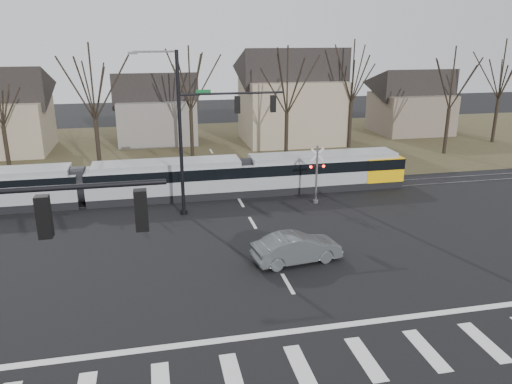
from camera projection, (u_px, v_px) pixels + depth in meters
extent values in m
plane|color=black|center=(300.00, 306.00, 21.29)|extent=(140.00, 140.00, 0.00)
cube|color=#38331E|center=(209.00, 147.00, 51.10)|extent=(140.00, 28.00, 0.01)
cube|color=silver|center=(233.00, 377.00, 16.84)|extent=(0.60, 2.60, 0.01)
cube|color=silver|center=(301.00, 368.00, 17.32)|extent=(0.60, 2.60, 0.01)
cube|color=silver|center=(365.00, 359.00, 17.80)|extent=(0.60, 2.60, 0.01)
cube|color=silver|center=(426.00, 350.00, 18.28)|extent=(0.60, 2.60, 0.01)
cube|color=silver|center=(484.00, 342.00, 18.76)|extent=(0.60, 2.60, 0.01)
cube|color=silver|center=(314.00, 329.00, 19.61)|extent=(28.00, 0.35, 0.01)
cube|color=silver|center=(288.00, 284.00, 23.15)|extent=(0.18, 2.00, 0.01)
cube|color=silver|center=(268.00, 249.00, 26.87)|extent=(0.18, 2.00, 0.01)
cube|color=silver|center=(253.00, 223.00, 30.60)|extent=(0.18, 2.00, 0.01)
cube|color=silver|center=(241.00, 202.00, 34.33)|extent=(0.18, 2.00, 0.01)
cube|color=silver|center=(231.00, 186.00, 38.05)|extent=(0.18, 2.00, 0.01)
cube|color=silver|center=(223.00, 172.00, 41.78)|extent=(0.18, 2.00, 0.01)
cube|color=silver|center=(217.00, 161.00, 45.51)|extent=(0.18, 2.00, 0.01)
cube|color=silver|center=(211.00, 151.00, 49.23)|extent=(0.18, 2.00, 0.01)
cube|color=#59595E|center=(238.00, 197.00, 35.35)|extent=(90.00, 0.12, 0.06)
cube|color=#59595E|center=(235.00, 191.00, 36.65)|extent=(90.00, 0.12, 0.06)
cube|color=gray|center=(168.00, 180.00, 34.83)|extent=(10.94, 2.55, 2.66)
cube|color=black|center=(167.00, 173.00, 34.66)|extent=(10.96, 2.59, 0.78)
cube|color=gray|center=(323.00, 171.00, 37.12)|extent=(11.86, 2.55, 2.66)
cube|color=black|center=(323.00, 164.00, 36.95)|extent=(11.88, 2.59, 0.78)
cube|color=#FFBB07|center=(379.00, 167.00, 37.99)|extent=(2.92, 2.61, 1.78)
imported|color=#484C4F|center=(297.00, 248.00, 25.19)|extent=(2.83, 4.97, 1.49)
cylinder|color=black|center=(25.00, 190.00, 11.64)|extent=(6.50, 0.14, 0.14)
cube|color=black|center=(44.00, 217.00, 11.92)|extent=(0.32, 0.32, 1.05)
sphere|color=#FF0C07|center=(42.00, 204.00, 11.82)|extent=(0.22, 0.22, 0.22)
cube|color=black|center=(141.00, 210.00, 12.37)|extent=(0.32, 0.32, 1.05)
sphere|color=#FF0C07|center=(140.00, 198.00, 12.27)|extent=(0.22, 0.22, 0.22)
cylinder|color=black|center=(180.00, 136.00, 30.58)|extent=(0.22, 0.22, 10.20)
cylinder|color=black|center=(184.00, 212.00, 32.08)|extent=(0.44, 0.44, 0.30)
cylinder|color=black|center=(232.00, 93.00, 30.48)|extent=(6.50, 0.14, 0.14)
cube|color=#0C5926|center=(203.00, 92.00, 30.08)|extent=(0.90, 0.03, 0.22)
cube|color=black|center=(237.00, 105.00, 30.76)|extent=(0.32, 0.32, 1.05)
sphere|color=#FF0C07|center=(237.00, 99.00, 30.66)|extent=(0.22, 0.22, 0.22)
cube|color=black|center=(273.00, 104.00, 31.21)|extent=(0.32, 0.32, 1.05)
sphere|color=#FF0C07|center=(273.00, 98.00, 31.11)|extent=(0.22, 0.22, 0.22)
cube|color=#59595B|center=(133.00, 53.00, 28.59)|extent=(0.55, 0.22, 0.14)
cylinder|color=#59595B|center=(317.00, 175.00, 33.61)|extent=(0.14, 0.14, 4.00)
cylinder|color=#59595B|center=(316.00, 201.00, 34.19)|extent=(0.36, 0.36, 0.20)
cube|color=silver|center=(317.00, 155.00, 33.19)|extent=(0.95, 0.04, 0.95)
cube|color=silver|center=(317.00, 155.00, 33.19)|extent=(0.95, 0.04, 0.95)
cube|color=black|center=(317.00, 166.00, 33.43)|extent=(1.00, 0.10, 0.12)
sphere|color=#FF0C07|center=(311.00, 167.00, 33.26)|extent=(0.18, 0.18, 0.18)
sphere|color=#FF0C07|center=(324.00, 166.00, 33.44)|extent=(0.18, 0.18, 0.18)
cube|color=gray|center=(0.00, 127.00, 48.19)|extent=(9.00, 8.00, 5.00)
cube|color=slate|center=(157.00, 121.00, 53.14)|extent=(8.00, 7.00, 4.50)
cube|color=gray|center=(291.00, 111.00, 52.85)|extent=(10.00, 8.00, 6.50)
cube|color=#67594B|center=(410.00, 113.00, 58.03)|extent=(8.00, 7.00, 4.50)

